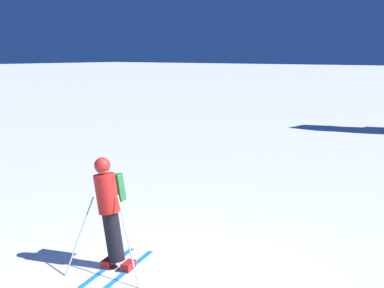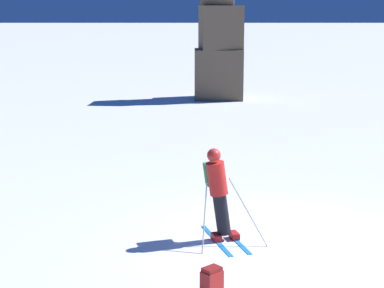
# 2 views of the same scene
# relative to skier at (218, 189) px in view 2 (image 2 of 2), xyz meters

# --- Properties ---
(ground_plane) EXTENTS (300.00, 300.00, 0.00)m
(ground_plane) POSITION_rel_skier_xyz_m (1.13, 0.01, -1.01)
(ground_plane) COLOR white
(skier) EXTENTS (1.24, 1.75, 1.82)m
(skier) POSITION_rel_skier_xyz_m (0.00, 0.00, 0.00)
(skier) COLOR #1E7AC6
(skier) RESTS_ON ground
(rock_pillar) EXTENTS (2.25, 1.97, 6.68)m
(rock_pillar) POSITION_rel_skier_xyz_m (0.78, 18.75, 1.79)
(rock_pillar) COLOR brown
(rock_pillar) RESTS_ON ground
(spare_backpack) EXTENTS (0.37, 0.36, 0.50)m
(spare_backpack) POSITION_rel_skier_xyz_m (-0.19, -2.47, -0.76)
(spare_backpack) COLOR #AD231E
(spare_backpack) RESTS_ON ground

